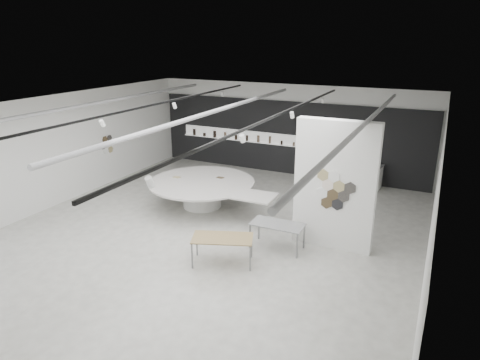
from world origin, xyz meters
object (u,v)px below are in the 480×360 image
at_px(display_island, 204,190).
at_px(sample_table_stone, 277,226).
at_px(kitchen_counter, 360,175).
at_px(sample_table_wood, 222,239).
at_px(partition_column, 335,186).

bearing_deg(display_island, sample_table_stone, -28.53).
bearing_deg(sample_table_stone, kitchen_counter, 80.63).
relative_size(sample_table_wood, sample_table_stone, 1.19).
xyz_separation_m(display_island, kitchen_counter, (4.45, 4.55, -0.13)).
distance_m(partition_column, kitchen_counter, 5.69).
relative_size(partition_column, sample_table_wood, 2.08).
distance_m(display_island, sample_table_wood, 4.00).
height_order(sample_table_wood, kitchen_counter, kitchen_counter).
bearing_deg(partition_column, display_island, 168.31).
distance_m(partition_column, display_island, 4.97).
height_order(sample_table_stone, kitchen_counter, kitchen_counter).
distance_m(display_island, kitchen_counter, 6.36).
height_order(partition_column, display_island, partition_column).
bearing_deg(display_island, partition_column, -12.45).
relative_size(partition_column, kitchen_counter, 2.09).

